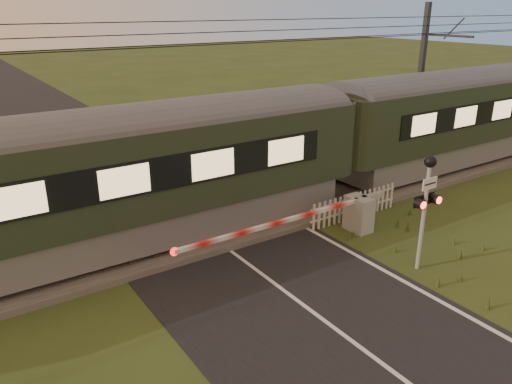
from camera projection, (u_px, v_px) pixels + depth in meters
ground at (351, 342)px, 10.25m from camera, size 160.00×160.00×0.00m
road at (360, 347)px, 10.08m from camera, size 6.00×140.00×0.03m
track_bed at (202, 229)px, 15.29m from camera, size 140.00×3.40×0.39m
overhead_wires at (194, 36)px, 13.31m from camera, size 120.00×0.62×0.62m
train at (332, 139)px, 17.23m from camera, size 40.16×2.77×3.74m
boom_gate at (350, 214)px, 14.95m from camera, size 7.18×0.83×1.11m
crossing_signal at (427, 193)px, 12.38m from camera, size 0.78×0.34×3.08m
picket_fence at (355, 206)px, 16.04m from camera, size 3.63×0.07×0.87m
catenary_mast at (422, 78)px, 22.27m from camera, size 0.21×2.45×6.64m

